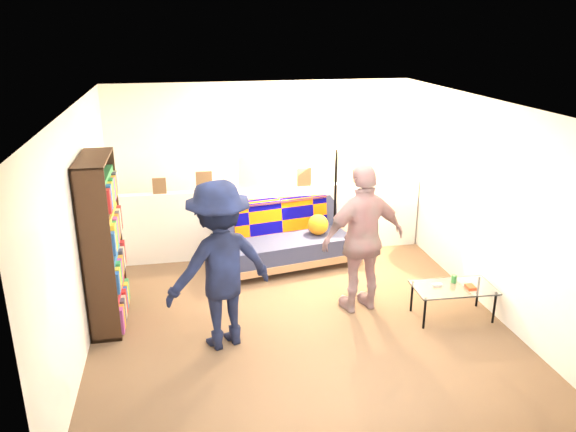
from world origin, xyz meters
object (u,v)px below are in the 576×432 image
(bookshelf, at_px, (103,248))
(floor_lamp, at_px, (336,177))
(coffee_table, at_px, (454,289))
(person_left, at_px, (220,265))
(person_right, at_px, (363,239))
(futon_sofa, at_px, (288,240))

(bookshelf, relative_size, floor_lamp, 1.16)
(coffee_table, relative_size, person_left, 0.53)
(bookshelf, xyz_separation_m, person_right, (2.87, -0.24, -0.01))
(futon_sofa, bearing_deg, floor_lamp, 15.41)
(bookshelf, xyz_separation_m, coffee_table, (3.83, -0.65, -0.53))
(futon_sofa, distance_m, person_right, 1.63)
(bookshelf, distance_m, person_left, 1.39)
(bookshelf, distance_m, person_right, 2.88)
(futon_sofa, height_order, bookshelf, bookshelf)
(bookshelf, relative_size, coffee_table, 2.04)
(person_left, bearing_deg, coffee_table, 160.10)
(futon_sofa, distance_m, floor_lamp, 1.10)
(futon_sofa, xyz_separation_m, person_right, (0.60, -1.42, 0.51))
(futon_sofa, relative_size, person_right, 1.11)
(floor_lamp, bearing_deg, bookshelf, -155.28)
(bookshelf, height_order, person_left, bookshelf)
(floor_lamp, xyz_separation_m, person_left, (-1.79, -2.07, -0.28))
(coffee_table, bearing_deg, floor_lamp, 112.28)
(coffee_table, xyz_separation_m, person_left, (-2.62, -0.04, 0.53))
(coffee_table, bearing_deg, person_right, 156.88)
(bookshelf, xyz_separation_m, floor_lamp, (2.99, 1.38, 0.28))
(futon_sofa, bearing_deg, person_right, -67.08)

